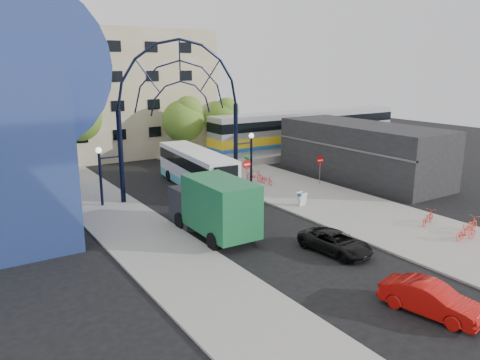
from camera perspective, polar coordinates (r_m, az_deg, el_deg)
ground at (r=26.85m, az=6.64°, el=-8.34°), size 120.00×120.00×0.00m
sidewalk_east at (r=34.76m, az=12.65°, el=-3.30°), size 8.00×56.00×0.12m
plaza_west at (r=28.60m, az=-11.48°, el=-6.99°), size 5.00×50.00×0.12m
gateway_arch at (r=36.76m, az=-7.26°, el=11.31°), size 13.64×0.44×12.10m
stop_sign at (r=38.25m, az=0.84°, el=1.58°), size 0.80×0.07×2.50m
do_not_enter_sign at (r=40.49m, az=9.74°, el=2.04°), size 0.76×0.07×2.48m
street_name_sign at (r=38.92m, az=0.83°, el=2.00°), size 0.70×0.70×2.80m
sandwich_board at (r=34.36m, az=7.55°, el=-2.09°), size 0.55×0.61×0.99m
commercial_block_east at (r=43.90m, az=14.59°, el=3.39°), size 6.00×16.00×5.00m
apartment_block at (r=57.03m, az=-14.77°, el=10.24°), size 20.00×12.10×14.00m
train_platform at (r=55.46m, az=8.16°, el=3.58°), size 32.00×5.00×0.80m
train_car at (r=55.08m, az=8.25°, el=6.14°), size 25.10×3.05×4.20m
tree_north_a at (r=50.43m, az=-6.80°, el=7.45°), size 4.48×4.48×7.00m
tree_north_b at (r=50.68m, az=-19.16°, el=7.57°), size 5.12×5.12×8.00m
tree_north_c at (r=55.07m, az=-2.08°, el=7.71°), size 4.16×4.16×6.50m
city_bus at (r=39.31m, az=-5.35°, el=1.38°), size 3.73×11.83×3.20m
green_truck at (r=28.29m, az=-3.35°, el=-3.20°), size 2.88×7.24×3.63m
black_suv at (r=26.48m, az=11.57°, el=-7.45°), size 2.49×4.52×1.20m
red_sedan at (r=21.43m, az=22.21°, el=-13.28°), size 2.29×4.33×1.36m
bike_near_a at (r=40.32m, az=3.31°, el=0.07°), size 0.55×1.58×0.83m
bike_near_b at (r=41.38m, az=1.84°, el=0.59°), size 1.09×1.78×1.03m
bike_far_a at (r=32.00m, az=26.31°, el=-4.90°), size 1.92×0.99×0.96m
bike_far_b at (r=30.46m, az=25.86°, el=-5.74°), size 1.68×0.68×0.98m
bike_far_c at (r=32.44m, az=21.94°, el=-4.25°), size 1.88×1.12×0.93m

